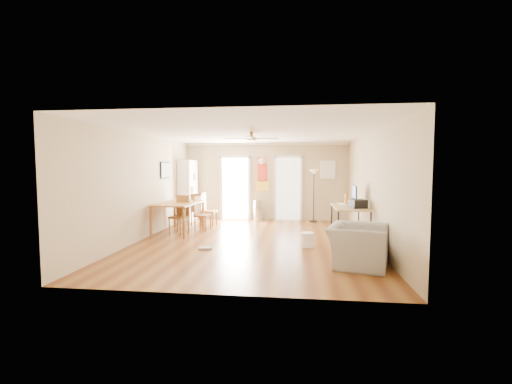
# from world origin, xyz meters

# --- Properties ---
(floor) EXTENTS (7.00, 7.00, 0.00)m
(floor) POSITION_xyz_m (0.00, 0.00, 0.00)
(floor) COLOR brown
(floor) RESTS_ON ground
(ceiling) EXTENTS (5.50, 7.00, 0.00)m
(ceiling) POSITION_xyz_m (0.00, 0.00, 2.60)
(ceiling) COLOR silver
(ceiling) RESTS_ON floor
(wall_back) EXTENTS (5.50, 0.04, 2.60)m
(wall_back) POSITION_xyz_m (0.00, 3.50, 1.30)
(wall_back) COLOR beige
(wall_back) RESTS_ON floor
(wall_front) EXTENTS (5.50, 0.04, 2.60)m
(wall_front) POSITION_xyz_m (0.00, -3.50, 1.30)
(wall_front) COLOR beige
(wall_front) RESTS_ON floor
(wall_left) EXTENTS (0.04, 7.00, 2.60)m
(wall_left) POSITION_xyz_m (-2.75, 0.00, 1.30)
(wall_left) COLOR beige
(wall_left) RESTS_ON floor
(wall_right) EXTENTS (0.04, 7.00, 2.60)m
(wall_right) POSITION_xyz_m (2.75, 0.00, 1.30)
(wall_right) COLOR beige
(wall_right) RESTS_ON floor
(crown_molding) EXTENTS (5.50, 7.00, 0.08)m
(crown_molding) POSITION_xyz_m (0.00, 0.00, 2.56)
(crown_molding) COLOR white
(crown_molding) RESTS_ON wall_back
(kitchen_doorway) EXTENTS (0.90, 0.10, 2.10)m
(kitchen_doorway) POSITION_xyz_m (-1.05, 3.48, 1.05)
(kitchen_doorway) COLOR white
(kitchen_doorway) RESTS_ON wall_back
(bathroom_doorway) EXTENTS (0.80, 0.10, 2.10)m
(bathroom_doorway) POSITION_xyz_m (0.75, 3.48, 1.05)
(bathroom_doorway) COLOR white
(bathroom_doorway) RESTS_ON wall_back
(wall_decal) EXTENTS (0.46, 0.03, 1.10)m
(wall_decal) POSITION_xyz_m (-0.13, 3.48, 1.55)
(wall_decal) COLOR red
(wall_decal) RESTS_ON wall_back
(ac_grille) EXTENTS (0.50, 0.04, 0.60)m
(ac_grille) POSITION_xyz_m (2.05, 3.47, 1.70)
(ac_grille) COLOR white
(ac_grille) RESTS_ON wall_back
(framed_poster) EXTENTS (0.04, 0.66, 0.48)m
(framed_poster) POSITION_xyz_m (-2.73, 1.40, 1.70)
(framed_poster) COLOR black
(framed_poster) RESTS_ON wall_left
(ceiling_fan) EXTENTS (1.24, 1.24, 0.20)m
(ceiling_fan) POSITION_xyz_m (0.00, -0.30, 2.43)
(ceiling_fan) COLOR #593819
(ceiling_fan) RESTS_ON ceiling
(bookshelf) EXTENTS (0.41, 0.91, 2.01)m
(bookshelf) POSITION_xyz_m (-2.53, 2.85, 1.01)
(bookshelf) COLOR white
(bookshelf) RESTS_ON floor
(dining_table) EXTENTS (1.07, 1.70, 0.83)m
(dining_table) POSITION_xyz_m (-2.15, 0.86, 0.42)
(dining_table) COLOR olive
(dining_table) RESTS_ON floor
(dining_chair_right_a) EXTENTS (0.46, 0.46, 1.00)m
(dining_chair_right_a) POSITION_xyz_m (-1.60, 1.98, 0.50)
(dining_chair_right_a) COLOR #AC7B37
(dining_chair_right_a) RESTS_ON floor
(dining_chair_right_b) EXTENTS (0.46, 0.46, 0.94)m
(dining_chair_right_b) POSITION_xyz_m (-1.60, 1.29, 0.47)
(dining_chair_right_b) COLOR #AC6737
(dining_chair_right_b) RESTS_ON floor
(dining_chair_near) EXTENTS (0.52, 0.52, 1.01)m
(dining_chair_near) POSITION_xyz_m (-2.09, 0.70, 0.51)
(dining_chair_near) COLOR brown
(dining_chair_near) RESTS_ON floor
(dining_chair_far) EXTENTS (0.50, 0.50, 0.96)m
(dining_chair_far) POSITION_xyz_m (-2.06, 2.27, 0.48)
(dining_chair_far) COLOR olive
(dining_chair_far) RESTS_ON floor
(trash_can) EXTENTS (0.41, 0.41, 0.69)m
(trash_can) POSITION_xyz_m (-0.23, 3.21, 0.34)
(trash_can) COLOR silver
(trash_can) RESTS_ON floor
(torchiere_lamp) EXTENTS (0.37, 0.37, 1.71)m
(torchiere_lamp) POSITION_xyz_m (1.59, 3.15, 0.85)
(torchiere_lamp) COLOR black
(torchiere_lamp) RESTS_ON floor
(computer_desk) EXTENTS (0.78, 1.56, 0.84)m
(computer_desk) POSITION_xyz_m (2.31, 0.36, 0.42)
(computer_desk) COLOR tan
(computer_desk) RESTS_ON floor
(imac) EXTENTS (0.11, 0.53, 0.49)m
(imac) POSITION_xyz_m (2.47, 0.64, 1.08)
(imac) COLOR black
(imac) RESTS_ON computer_desk
(keyboard) EXTENTS (0.22, 0.37, 0.01)m
(keyboard) POSITION_xyz_m (2.20, 0.87, 0.84)
(keyboard) COLOR white
(keyboard) RESTS_ON computer_desk
(printer) EXTENTS (0.42, 0.46, 0.20)m
(printer) POSITION_xyz_m (2.45, 0.08, 0.94)
(printer) COLOR black
(printer) RESTS_ON computer_desk
(orange_bottle) EXTENTS (0.10, 0.10, 0.26)m
(orange_bottle) POSITION_xyz_m (2.30, 0.82, 0.97)
(orange_bottle) COLOR orange
(orange_bottle) RESTS_ON computer_desk
(wastebasket_a) EXTENTS (0.30, 0.30, 0.33)m
(wastebasket_a) POSITION_xyz_m (1.27, -0.43, 0.16)
(wastebasket_a) COLOR white
(wastebasket_a) RESTS_ON floor
(wastebasket_b) EXTENTS (0.29, 0.29, 0.30)m
(wastebasket_b) POSITION_xyz_m (2.06, -0.61, 0.15)
(wastebasket_b) COLOR silver
(wastebasket_b) RESTS_ON floor
(floor_cloth) EXTENTS (0.34, 0.30, 0.04)m
(floor_cloth) POSITION_xyz_m (-0.95, -0.87, 0.02)
(floor_cloth) COLOR #979792
(floor_cloth) RESTS_ON floor
(armchair) EXTENTS (1.27, 1.37, 0.74)m
(armchair) POSITION_xyz_m (2.15, -1.79, 0.37)
(armchair) COLOR gray
(armchair) RESTS_ON floor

